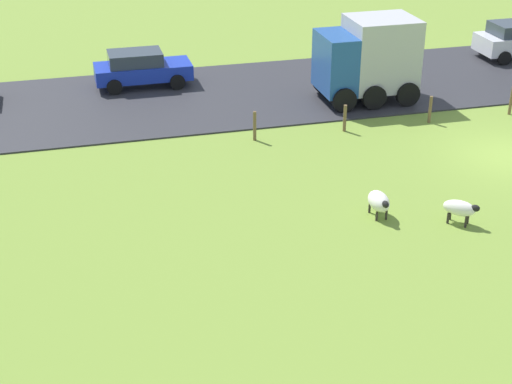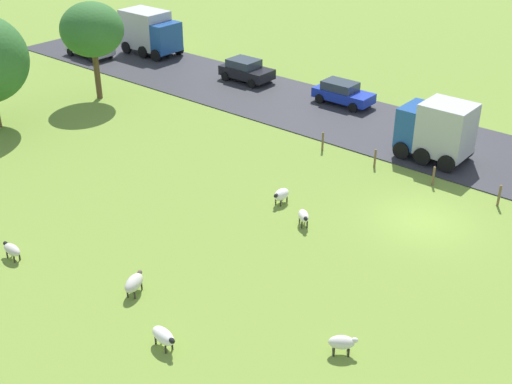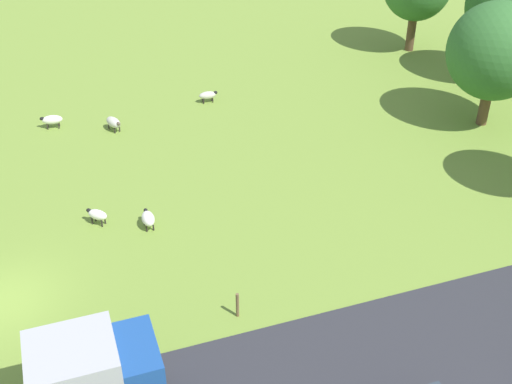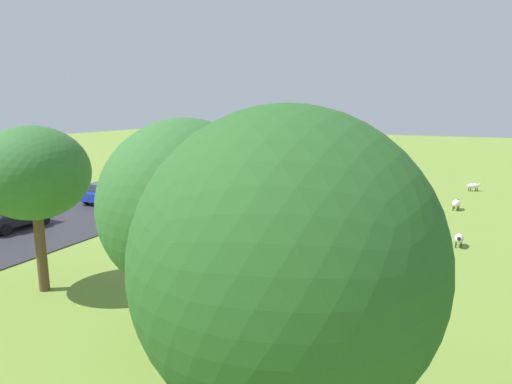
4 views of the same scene
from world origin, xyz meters
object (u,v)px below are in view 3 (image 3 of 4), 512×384
at_px(sheep_2, 114,122).
at_px(truck_1, 95,380).
at_px(sheep_0, 52,120).
at_px(sheep_3, 208,95).
at_px(tree_2, 509,7).
at_px(sheep_4, 148,218).
at_px(sheep_1, 97,215).
at_px(tree_4, 496,51).

height_order(sheep_2, truck_1, truck_1).
bearing_deg(sheep_2, sheep_0, -114.17).
height_order(sheep_0, truck_1, truck_1).
bearing_deg(truck_1, sheep_3, 155.77).
distance_m(sheep_2, sheep_3, 6.07).
bearing_deg(sheep_2, tree_2, 87.32).
bearing_deg(sheep_0, sheep_4, 16.40).
distance_m(sheep_3, tree_2, 18.74).
relative_size(sheep_4, tree_2, 0.15).
bearing_deg(sheep_4, sheep_1, -115.87).
xyz_separation_m(sheep_0, truck_1, (20.25, -0.23, 1.30)).
xyz_separation_m(sheep_3, sheep_4, (11.07, -5.81, 0.04)).
distance_m(sheep_1, tree_4, 22.14).
height_order(sheep_0, sheep_1, sheep_0).
bearing_deg(sheep_3, tree_2, 81.20).
xyz_separation_m(sheep_1, tree_4, (-2.48, 21.67, 3.79)).
bearing_deg(tree_2, sheep_2, -92.68).
relative_size(sheep_0, sheep_4, 1.17).
height_order(tree_4, truck_1, tree_4).
relative_size(sheep_0, truck_1, 0.33).
height_order(sheep_1, sheep_2, sheep_2).
distance_m(sheep_0, sheep_3, 9.00).
distance_m(sheep_0, tree_2, 27.48).
xyz_separation_m(sheep_0, sheep_4, (10.82, 3.18, -0.01)).
xyz_separation_m(sheep_4, tree_4, (-3.49, 19.61, 3.80)).
bearing_deg(tree_4, tree_2, 138.45).
distance_m(sheep_1, sheep_2, 8.64).
distance_m(sheep_0, sheep_2, 3.47).
distance_m(sheep_0, tree_4, 24.24).
height_order(sheep_4, tree_4, tree_4).
bearing_deg(tree_2, tree_4, -41.55).
relative_size(sheep_1, sheep_2, 0.78).
bearing_deg(truck_1, tree_4, 119.30).
bearing_deg(sheep_4, tree_4, 100.08).
xyz_separation_m(sheep_0, tree_4, (7.33, 22.79, 3.79)).
height_order(sheep_2, tree_2, tree_2).
height_order(sheep_2, sheep_3, sheep_2).
relative_size(sheep_0, sheep_2, 0.97).
distance_m(sheep_4, tree_4, 20.27).
relative_size(sheep_2, sheep_3, 1.13).
relative_size(sheep_3, tree_4, 0.16).
relative_size(sheep_0, sheep_3, 1.10).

